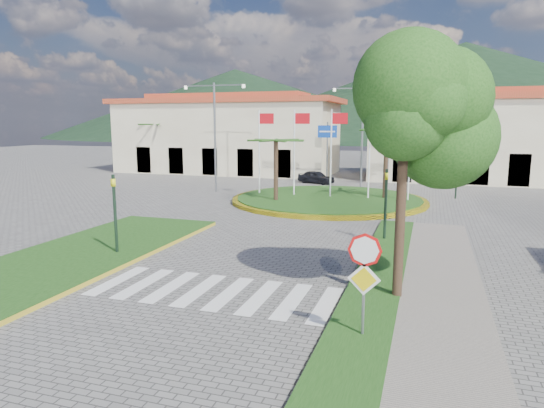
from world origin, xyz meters
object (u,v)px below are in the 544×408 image
(white_van, at_px, (238,169))
(car_dark_b, at_px, (387,174))
(deciduous_tree, at_px, (405,122))
(roundabout_island, at_px, (329,199))
(car_dark_a, at_px, (316,177))
(stop_sign, at_px, (364,269))

(white_van, relative_size, car_dark_b, 1.30)
(deciduous_tree, bearing_deg, car_dark_b, 95.46)
(roundabout_island, height_order, car_dark_a, roundabout_island)
(roundabout_island, bearing_deg, deciduous_tree, -72.09)
(deciduous_tree, height_order, white_van, deciduous_tree)
(car_dark_a, xyz_separation_m, car_dark_b, (5.56, 4.13, 0.05))
(stop_sign, relative_size, white_van, 0.56)
(car_dark_a, bearing_deg, deciduous_tree, -143.19)
(car_dark_a, relative_size, car_dark_b, 0.88)
(stop_sign, distance_m, white_van, 37.22)
(white_van, bearing_deg, car_dark_a, -135.14)
(stop_sign, xyz_separation_m, car_dark_b, (-2.31, 33.45, -1.19))
(stop_sign, height_order, car_dark_a, stop_sign)
(roundabout_island, height_order, deciduous_tree, deciduous_tree)
(white_van, xyz_separation_m, car_dark_a, (8.80, -3.93, -0.11))
(stop_sign, relative_size, deciduous_tree, 0.39)
(stop_sign, distance_m, car_dark_b, 33.55)
(car_dark_a, bearing_deg, stop_sign, -146.02)
(stop_sign, xyz_separation_m, white_van, (-16.67, 33.26, -1.13))
(deciduous_tree, bearing_deg, roundabout_island, 107.91)
(deciduous_tree, distance_m, car_dark_b, 30.89)
(stop_sign, bearing_deg, white_van, 116.62)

